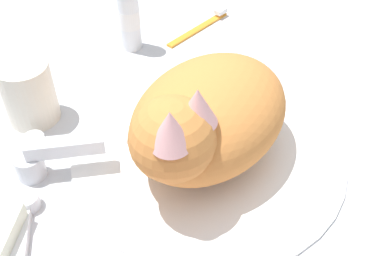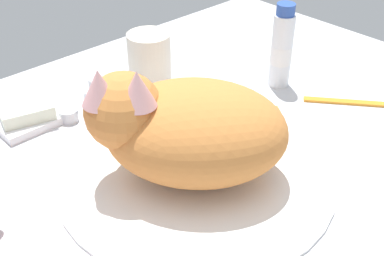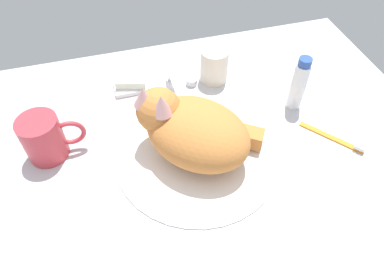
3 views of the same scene
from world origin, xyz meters
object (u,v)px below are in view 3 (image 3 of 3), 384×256
object	(u,v)px
coffee_mug	(45,138)
soap_bar	(131,81)
cat	(191,129)
toothbrush	(335,138)
rinse_cup	(214,65)
toothpaste_bottle	(298,85)
faucet	(174,85)

from	to	relation	value
coffee_mug	soap_bar	world-z (taller)	coffee_mug
cat	coffee_mug	size ratio (longest dim) A/B	2.22
toothbrush	cat	bearing A→B (deg)	170.13
toothbrush	coffee_mug	bearing A→B (deg)	167.80
cat	rinse_cup	distance (cm)	24.87
toothpaste_bottle	soap_bar	bearing A→B (deg)	155.16
rinse_cup	toothbrush	distance (cm)	33.63
faucet	rinse_cup	bearing A→B (deg)	10.96
rinse_cup	soap_bar	world-z (taller)	rinse_cup
faucet	rinse_cup	world-z (taller)	rinse_cup
soap_bar	toothbrush	bearing A→B (deg)	-35.97
coffee_mug	toothbrush	xyz separation A→B (cm)	(60.60, -13.10, -4.47)
toothbrush	toothpaste_bottle	bearing A→B (deg)	107.98
rinse_cup	coffee_mug	bearing A→B (deg)	-161.20
soap_bar	rinse_cup	bearing A→B (deg)	-6.24
rinse_cup	toothpaste_bottle	xyz separation A→B (cm)	(15.48, -14.57, 2.03)
faucet	rinse_cup	size ratio (longest dim) A/B	1.42
faucet	coffee_mug	bearing A→B (deg)	-158.48
rinse_cup	toothbrush	world-z (taller)	rinse_cup
coffee_mug	faucet	bearing A→B (deg)	21.52
coffee_mug	rinse_cup	size ratio (longest dim) A/B	1.44
rinse_cup	toothbrush	xyz separation A→B (cm)	(19.54, -27.08, -3.93)
cat	toothbrush	size ratio (longest dim) A/B	2.33
coffee_mug	toothpaste_bottle	world-z (taller)	toothpaste_bottle
faucet	coffee_mug	world-z (taller)	coffee_mug
rinse_cup	cat	bearing A→B (deg)	-119.11
cat	rinse_cup	world-z (taller)	cat
rinse_cup	toothbrush	size ratio (longest dim) A/B	0.73
coffee_mug	rinse_cup	world-z (taller)	coffee_mug
coffee_mug	toothbrush	size ratio (longest dim) A/B	1.05
rinse_cup	soap_bar	size ratio (longest dim) A/B	1.21
faucet	rinse_cup	distance (cm)	11.40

